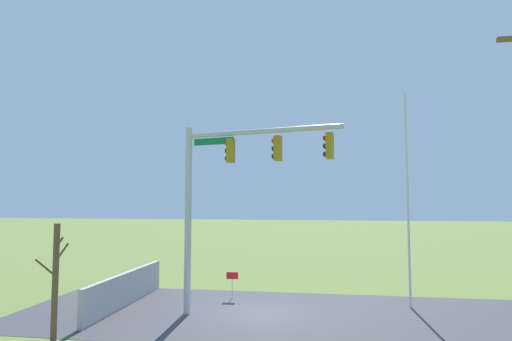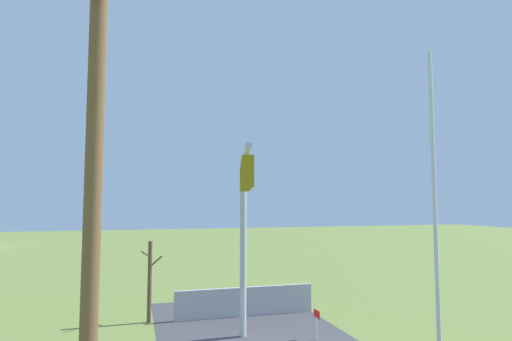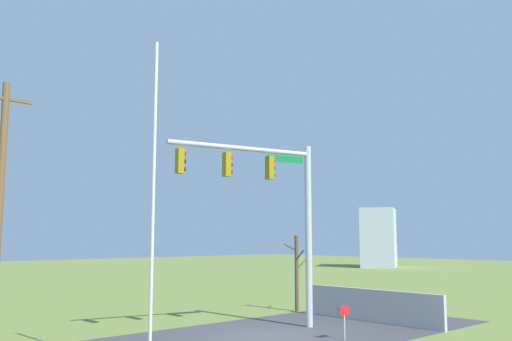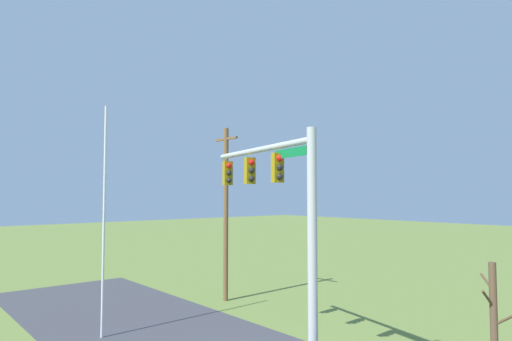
{
  "view_description": "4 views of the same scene",
  "coord_description": "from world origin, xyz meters",
  "px_view_note": "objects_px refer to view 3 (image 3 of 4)",
  "views": [
    {
      "loc": [
        -2.36,
        16.8,
        4.6
      ],
      "look_at": [
        0.04,
        0.92,
        5.78
      ],
      "focal_mm": 28.7,
      "sensor_mm": 36.0,
      "label": 1
    },
    {
      "loc": [
        -14.6,
        4.93,
        5.63
      ],
      "look_at": [
        -0.95,
        0.99,
        6.77
      ],
      "focal_mm": 29.11,
      "sensor_mm": 36.0,
      "label": 2
    },
    {
      "loc": [
        -14.6,
        -15.2,
        3.66
      ],
      "look_at": [
        0.05,
        0.6,
        6.36
      ],
      "focal_mm": 38.36,
      "sensor_mm": 36.0,
      "label": 3
    },
    {
      "loc": [
        11.36,
        -8.83,
        5.71
      ],
      "look_at": [
        -1.0,
        1.74,
        6.62
      ],
      "focal_mm": 30.77,
      "sensor_mm": 36.0,
      "label": 4
    }
  ],
  "objects_px": {
    "signal_mast": "(272,197)",
    "utility_pole": "(0,205)",
    "bare_tree": "(297,272)",
    "open_sign": "(344,315)",
    "distant_building": "(379,238)",
    "flagpole": "(153,202)"
  },
  "relations": [
    {
      "from": "open_sign",
      "to": "signal_mast",
      "type": "bearing_deg",
      "value": 98.25
    },
    {
      "from": "flagpole",
      "to": "open_sign",
      "type": "distance_m",
      "value": 8.8
    },
    {
      "from": "open_sign",
      "to": "distant_building",
      "type": "distance_m",
      "value": 53.4
    },
    {
      "from": "flagpole",
      "to": "distant_building",
      "type": "distance_m",
      "value": 59.89
    },
    {
      "from": "signal_mast",
      "to": "open_sign",
      "type": "distance_m",
      "value": 5.54
    },
    {
      "from": "signal_mast",
      "to": "utility_pole",
      "type": "bearing_deg",
      "value": 152.95
    },
    {
      "from": "flagpole",
      "to": "open_sign",
      "type": "bearing_deg",
      "value": -3.47
    },
    {
      "from": "signal_mast",
      "to": "bare_tree",
      "type": "bearing_deg",
      "value": 33.75
    },
    {
      "from": "utility_pole",
      "to": "open_sign",
      "type": "xyz_separation_m",
      "value": [
        9.68,
        -7.95,
        -3.97
      ]
    },
    {
      "from": "flagpole",
      "to": "distant_building",
      "type": "xyz_separation_m",
      "value": [
        52.55,
        28.7,
        -0.88
      ]
    },
    {
      "from": "open_sign",
      "to": "distant_building",
      "type": "height_order",
      "value": "distant_building"
    },
    {
      "from": "signal_mast",
      "to": "bare_tree",
      "type": "xyz_separation_m",
      "value": [
        5.05,
        3.38,
        -3.4
      ]
    },
    {
      "from": "utility_pole",
      "to": "open_sign",
      "type": "bearing_deg",
      "value": -39.39
    },
    {
      "from": "signal_mast",
      "to": "distant_building",
      "type": "bearing_deg",
      "value": 29.91
    },
    {
      "from": "utility_pole",
      "to": "bare_tree",
      "type": "bearing_deg",
      "value": -5.31
    },
    {
      "from": "bare_tree",
      "to": "flagpole",
      "type": "bearing_deg",
      "value": -153.86
    },
    {
      "from": "flagpole",
      "to": "bare_tree",
      "type": "height_order",
      "value": "flagpole"
    },
    {
      "from": "flagpole",
      "to": "utility_pole",
      "type": "distance_m",
      "value": 7.67
    },
    {
      "from": "distant_building",
      "to": "flagpole",
      "type": "bearing_deg",
      "value": 178.59
    },
    {
      "from": "flagpole",
      "to": "open_sign",
      "type": "xyz_separation_m",
      "value": [
        7.93,
        -0.48,
        -3.78
      ]
    },
    {
      "from": "utility_pole",
      "to": "bare_tree",
      "type": "distance_m",
      "value": 14.61
    },
    {
      "from": "signal_mast",
      "to": "distant_building",
      "type": "height_order",
      "value": "signal_mast"
    }
  ]
}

